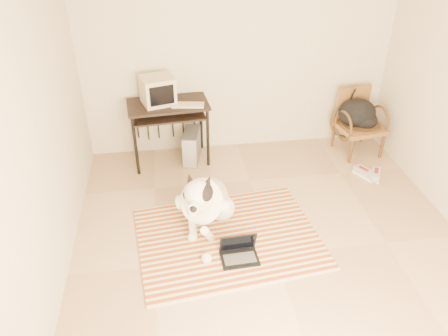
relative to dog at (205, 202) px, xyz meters
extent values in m
plane|color=tan|center=(0.63, -0.50, -0.34)|extent=(4.50, 4.50, 0.00)
plane|color=beige|center=(0.63, 1.75, 1.01)|extent=(4.50, 0.00, 4.50)
plane|color=beige|center=(-1.37, -0.50, 1.01)|extent=(0.00, 4.50, 4.50)
cube|color=#BD3807|center=(0.27, -0.76, -0.33)|extent=(1.85, 0.48, 0.02)
cube|color=#316238|center=(0.24, -0.48, -0.33)|extent=(1.85, 0.48, 0.02)
cube|color=#573D75|center=(0.21, -0.21, -0.33)|extent=(1.85, 0.48, 0.02)
cube|color=yellow|center=(0.18, 0.07, -0.33)|extent=(1.85, 0.48, 0.02)
cube|color=beige|center=(0.15, 0.35, -0.33)|extent=(1.85, 0.48, 0.02)
sphere|color=silver|center=(-0.08, 0.21, -0.19)|extent=(0.29, 0.29, 0.29)
sphere|color=silver|center=(0.19, 0.13, -0.19)|extent=(0.29, 0.29, 0.29)
ellipsoid|color=silver|center=(0.05, 0.16, -0.17)|extent=(0.36, 0.33, 0.29)
ellipsoid|color=silver|center=(0.00, -0.01, 0.03)|extent=(0.55, 0.74, 0.63)
cylinder|color=silver|center=(0.00, 0.00, 0.03)|extent=(0.58, 0.67, 0.57)
sphere|color=silver|center=(-0.06, -0.18, 0.17)|extent=(0.24, 0.24, 0.24)
sphere|color=silver|center=(-0.09, -0.27, 0.32)|extent=(0.27, 0.27, 0.27)
ellipsoid|color=black|center=(-0.05, -0.29, 0.33)|extent=(0.21, 0.23, 0.20)
cylinder|color=silver|center=(-0.13, -0.38, 0.28)|extent=(0.15, 0.17, 0.11)
sphere|color=black|center=(-0.15, -0.45, 0.28)|extent=(0.07, 0.07, 0.07)
cone|color=black|center=(-0.15, -0.19, 0.42)|extent=(0.14, 0.16, 0.17)
cone|color=black|center=(0.01, -0.24, 0.42)|extent=(0.14, 0.15, 0.17)
torus|color=white|center=(-0.07, -0.20, 0.21)|extent=(0.26, 0.19, 0.22)
cylinder|color=silver|center=(-0.15, -0.17, -0.12)|extent=(0.11, 0.14, 0.40)
cylinder|color=silver|center=(-0.01, -0.33, -0.15)|extent=(0.19, 0.37, 0.41)
sphere|color=silver|center=(-0.16, -0.19, -0.29)|extent=(0.10, 0.10, 0.10)
sphere|color=silver|center=(-0.05, -0.52, -0.29)|extent=(0.11, 0.11, 0.11)
cone|color=black|center=(0.11, 0.41, -0.29)|extent=(0.07, 0.40, 0.10)
cube|color=black|center=(0.27, -0.54, -0.31)|extent=(0.37, 0.27, 0.02)
cube|color=#474749|center=(0.27, -0.55, -0.30)|extent=(0.32, 0.16, 0.00)
cube|color=black|center=(0.27, -0.45, -0.19)|extent=(0.37, 0.10, 0.24)
cube|color=black|center=(0.27, -0.46, -0.18)|extent=(0.32, 0.08, 0.21)
cube|color=black|center=(-0.31, 1.44, 0.47)|extent=(1.04, 0.64, 0.03)
cube|color=black|center=(-0.31, 1.39, 0.34)|extent=(0.92, 0.52, 0.02)
cylinder|color=black|center=(-0.74, 1.17, 0.05)|extent=(0.04, 0.04, 0.79)
cylinder|color=black|center=(-0.78, 1.63, 0.05)|extent=(0.04, 0.04, 0.79)
cylinder|color=black|center=(0.16, 1.25, 0.05)|extent=(0.04, 0.04, 0.79)
cylinder|color=black|center=(0.12, 1.71, 0.05)|extent=(0.04, 0.04, 0.79)
cube|color=#B9A991|center=(-0.42, 1.46, 0.65)|extent=(0.46, 0.45, 0.34)
cube|color=black|center=(-0.37, 1.29, 0.65)|extent=(0.29, 0.10, 0.24)
cube|color=#B9A991|center=(-0.06, 1.32, 0.50)|extent=(0.41, 0.20, 0.03)
cube|color=#474749|center=(-0.03, 1.42, -0.13)|extent=(0.28, 0.47, 0.42)
cube|color=#A1A1A6|center=(-0.08, 1.20, -0.13)|extent=(0.18, 0.05, 0.40)
cube|color=brown|center=(2.22, 1.31, 0.04)|extent=(0.64, 0.62, 0.06)
cylinder|color=#341F0E|center=(2.22, 1.31, 0.07)|extent=(0.52, 0.52, 0.04)
cube|color=brown|center=(2.18, 1.56, 0.30)|extent=(0.49, 0.11, 0.43)
cylinder|color=#341F0E|center=(2.02, 1.04, -0.17)|extent=(0.04, 0.04, 0.35)
cylinder|color=#341F0E|center=(1.95, 1.50, -0.17)|extent=(0.04, 0.04, 0.35)
cylinder|color=#341F0E|center=(2.48, 1.11, -0.17)|extent=(0.04, 0.04, 0.35)
cylinder|color=#341F0E|center=(2.41, 1.58, -0.17)|extent=(0.04, 0.04, 0.35)
ellipsoid|color=black|center=(2.16, 1.35, 0.24)|extent=(0.50, 0.41, 0.37)
ellipsoid|color=black|center=(2.25, 1.25, 0.16)|extent=(0.31, 0.25, 0.21)
cube|color=white|center=(2.09, 0.72, -0.33)|extent=(0.23, 0.30, 0.03)
cube|color=gray|center=(2.09, 0.72, -0.29)|extent=(0.22, 0.29, 0.09)
cube|color=maroon|center=(2.09, 0.72, -0.25)|extent=(0.11, 0.15, 0.02)
cube|color=white|center=(2.21, 0.66, -0.33)|extent=(0.23, 0.30, 0.03)
cube|color=gray|center=(2.21, 0.66, -0.29)|extent=(0.22, 0.28, 0.09)
cube|color=maroon|center=(2.21, 0.66, -0.26)|extent=(0.11, 0.14, 0.02)
camera|label=1|loc=(-0.31, -3.59, 2.73)|focal=35.00mm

